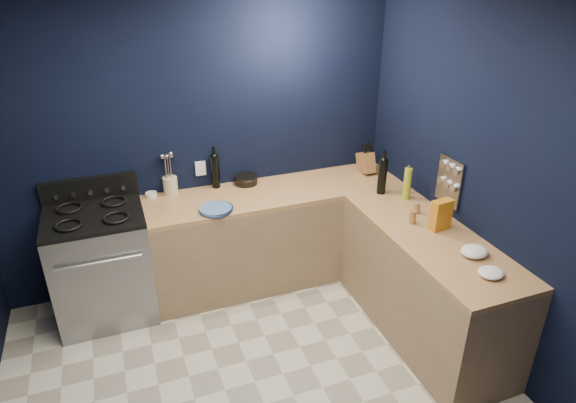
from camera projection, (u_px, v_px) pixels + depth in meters
name	position (u px, v px, depth m)	size (l,w,h in m)	color
wall_back	(198.00, 144.00, 4.33)	(3.50, 0.02, 2.60)	black
wall_right	(505.00, 195.00, 3.41)	(0.02, 3.50, 2.60)	black
cab_back	(277.00, 236.00, 4.63)	(2.30, 0.63, 0.86)	#8B7052
top_back	(276.00, 192.00, 4.43)	(2.30, 0.63, 0.04)	brown
cab_right	(425.00, 287.00, 3.93)	(0.63, 1.67, 0.86)	#8B7052
top_right	(432.00, 237.00, 3.73)	(0.63, 1.67, 0.04)	brown
gas_range	(103.00, 267.00, 4.13)	(0.76, 0.66, 0.92)	gray
oven_door	(105.00, 289.00, 3.87)	(0.59, 0.02, 0.42)	black
cooktop	(93.00, 216.00, 3.92)	(0.76, 0.66, 0.03)	black
backguard	(90.00, 189.00, 4.12)	(0.76, 0.06, 0.20)	black
spice_panel	(450.00, 181.00, 3.92)	(0.02, 0.28, 0.38)	gray
wall_outlet	(200.00, 168.00, 4.41)	(0.09, 0.02, 0.13)	white
plate_stack	(216.00, 209.00, 4.06)	(0.26, 0.26, 0.03)	teal
ramekin	(151.00, 195.00, 4.30)	(0.10, 0.10, 0.04)	white
utensil_crock	(170.00, 186.00, 4.33)	(0.12, 0.12, 0.16)	beige
wine_bottle_back	(215.00, 172.00, 4.42)	(0.07, 0.07, 0.30)	black
lemon_basket	(246.00, 180.00, 4.54)	(0.21, 0.21, 0.08)	black
knife_block	(366.00, 163.00, 4.75)	(0.11, 0.18, 0.20)	brown
wine_bottle_right	(382.00, 177.00, 4.31)	(0.08, 0.08, 0.31)	black
oil_bottle	(407.00, 184.00, 4.21)	(0.06, 0.06, 0.28)	#99A624
spice_jar_near	(413.00, 217.00, 3.86)	(0.05, 0.05, 0.11)	olive
spice_jar_far	(417.00, 208.00, 4.02)	(0.05, 0.05, 0.09)	olive
crouton_bag	(441.00, 215.00, 3.75)	(0.16, 0.08, 0.24)	#A91508
towel_front	(474.00, 251.00, 3.45)	(0.20, 0.17, 0.07)	white
towel_end	(491.00, 273.00, 3.24)	(0.17, 0.15, 0.05)	white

